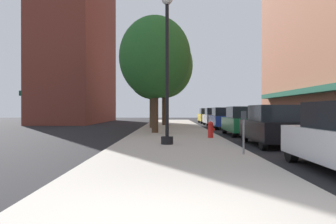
{
  "coord_description": "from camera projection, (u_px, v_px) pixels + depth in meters",
  "views": [
    {
      "loc": [
        -0.18,
        -4.11,
        1.46
      ],
      "look_at": [
        -0.29,
        16.28,
        1.34
      ],
      "focal_mm": 37.12,
      "sensor_mm": 36.0,
      "label": 1
    }
  ],
  "objects": [
    {
      "name": "tree_mid",
      "position": [
        155.0,
        57.0,
        20.54
      ],
      "size": [
        4.24,
        4.24,
        6.93
      ],
      "color": "#422D1E",
      "rests_on": "sidewalk_slab"
    },
    {
      "name": "lamppost",
      "position": [
        167.0,
        66.0,
        13.57
      ],
      "size": [
        0.48,
        0.48,
        5.9
      ],
      "color": "black",
      "rests_on": "sidewalk_slab"
    },
    {
      "name": "fire_hydrant",
      "position": [
        211.0,
        129.0,
        16.76
      ],
      "size": [
        0.33,
        0.26,
        0.79
      ],
      "color": "red",
      "rests_on": "sidewalk_slab"
    },
    {
      "name": "car_silver",
      "position": [
        214.0,
        117.0,
        32.79
      ],
      "size": [
        1.8,
        4.3,
        1.66
      ],
      "rotation": [
        0.0,
        0.0,
        -0.01
      ],
      "color": "black",
      "rests_on": "ground"
    },
    {
      "name": "car_black",
      "position": [
        272.0,
        126.0,
        14.12
      ],
      "size": [
        1.8,
        4.3,
        1.66
      ],
      "rotation": [
        0.0,
        0.0,
        0.04
      ],
      "color": "black",
      "rests_on": "ground"
    },
    {
      "name": "car_blue",
      "position": [
        223.0,
        118.0,
        27.06
      ],
      "size": [
        1.8,
        4.3,
        1.66
      ],
      "rotation": [
        0.0,
        0.0,
        0.0
      ],
      "color": "black",
      "rests_on": "ground"
    },
    {
      "name": "parking_meter_near",
      "position": [
        244.0,
        127.0,
        10.49
      ],
      "size": [
        0.14,
        0.09,
        1.31
      ],
      "color": "slate",
      "rests_on": "sidewalk_slab"
    },
    {
      "name": "building_far_background",
      "position": [
        79.0,
        36.0,
        41.12
      ],
      "size": [
        6.8,
        18.0,
        20.48
      ],
      "color": "brown",
      "rests_on": "ground"
    },
    {
      "name": "ground_plane",
      "position": [
        235.0,
        133.0,
        22.1
      ],
      "size": [
        90.0,
        90.0,
        0.0
      ],
      "primitive_type": "plane",
      "color": "black"
    },
    {
      "name": "tree_near",
      "position": [
        164.0,
        65.0,
        31.04
      ],
      "size": [
        5.11,
        5.11,
        8.29
      ],
      "color": "#422D1E",
      "rests_on": "sidewalk_slab"
    },
    {
      "name": "car_yellow",
      "position": [
        207.0,
        116.0,
        38.73
      ],
      "size": [
        1.8,
        4.3,
        1.66
      ],
      "rotation": [
        0.0,
        0.0,
        0.02
      ],
      "color": "black",
      "rests_on": "ground"
    },
    {
      "name": "tree_far",
      "position": [
        152.0,
        69.0,
        26.17
      ],
      "size": [
        3.96,
        3.96,
        6.72
      ],
      "color": "#4C3823",
      "rests_on": "sidewalk_slab"
    },
    {
      "name": "car_green",
      "position": [
        243.0,
        121.0,
        19.95
      ],
      "size": [
        1.8,
        4.3,
        1.66
      ],
      "rotation": [
        0.0,
        0.0,
        -0.03
      ],
      "color": "black",
      "rests_on": "ground"
    },
    {
      "name": "sidewalk_slab",
      "position": [
        173.0,
        131.0,
        23.12
      ],
      "size": [
        4.8,
        50.0,
        0.12
      ],
      "primitive_type": "cube",
      "color": "#A8A399",
      "rests_on": "ground"
    }
  ]
}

